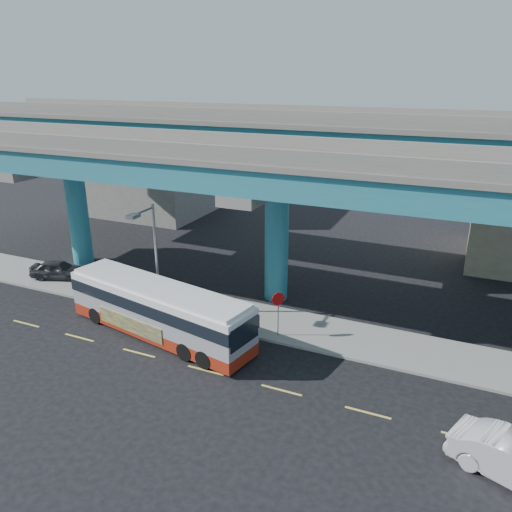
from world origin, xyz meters
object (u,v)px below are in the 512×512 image
at_px(transit_bus, 159,308).
at_px(street_lamp, 150,245).
at_px(stop_sign, 278,304).
at_px(parked_car, 58,269).

bearing_deg(transit_bus, street_lamp, 142.88).
distance_m(street_lamp, stop_sign, 8.05).
bearing_deg(street_lamp, stop_sign, 5.31).
xyz_separation_m(transit_bus, street_lamp, (-1.51, 1.69, 2.91)).
xyz_separation_m(street_lamp, stop_sign, (7.61, 0.71, -2.53)).
xyz_separation_m(parked_car, stop_sign, (17.11, -1.32, 1.23)).
xyz_separation_m(parked_car, street_lamp, (9.51, -2.03, 3.76)).
height_order(transit_bus, stop_sign, transit_bus).
distance_m(transit_bus, stop_sign, 6.56).
height_order(parked_car, stop_sign, stop_sign).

